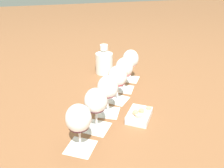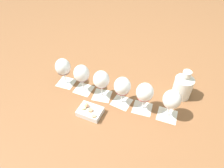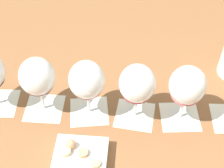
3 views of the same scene
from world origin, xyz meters
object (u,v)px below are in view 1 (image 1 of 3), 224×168
object	(u,v)px
wine_glass_1	(124,69)
wine_glass_2	(117,78)
ceramic_vase	(104,61)
snack_dish	(139,115)
wine_glass_3	(108,89)
wine_glass_0	(131,60)
wine_glass_5	(79,120)
wine_glass_4	(96,102)

from	to	relation	value
wine_glass_1	wine_glass_2	xyz separation A→B (m)	(0.08, 0.11, -0.00)
ceramic_vase	snack_dish	world-z (taller)	ceramic_vase
wine_glass_1	wine_glass_3	xyz separation A→B (m)	(0.16, 0.21, -0.00)
wine_glass_0	wine_glass_1	distance (m)	0.15
wine_glass_5	ceramic_vase	size ratio (longest dim) A/B	0.98
wine_glass_3	wine_glass_1	bearing A→B (deg)	-126.62
wine_glass_0	snack_dish	world-z (taller)	wine_glass_0
wine_glass_3	snack_dish	distance (m)	0.19
wine_glass_5	snack_dish	world-z (taller)	wine_glass_5
wine_glass_4	snack_dish	xyz separation A→B (m)	(-0.21, -0.01, -0.11)
wine_glass_4	wine_glass_3	bearing A→B (deg)	-127.75
ceramic_vase	wine_glass_2	bearing A→B (deg)	85.41
wine_glass_4	wine_glass_1	bearing A→B (deg)	-127.00
wine_glass_3	snack_dish	xyz separation A→B (m)	(-0.13, 0.10, -0.11)
wine_glass_3	snack_dish	bearing A→B (deg)	142.25
wine_glass_3	ceramic_vase	distance (m)	0.50
wine_glass_5	wine_glass_3	bearing A→B (deg)	-129.14
wine_glass_2	snack_dish	bearing A→B (deg)	101.66
wine_glass_0	wine_glass_5	world-z (taller)	same
wine_glass_4	snack_dish	distance (m)	0.24
wine_glass_2	wine_glass_4	distance (m)	0.27
wine_glass_0	wine_glass_2	xyz separation A→B (m)	(0.16, 0.23, 0.00)
snack_dish	wine_glass_3	bearing A→B (deg)	-37.75
wine_glass_5	wine_glass_2	bearing A→B (deg)	-128.80
wine_glass_1	wine_glass_4	size ratio (longest dim) A/B	1.00
wine_glass_0	wine_glass_2	bearing A→B (deg)	55.04
wine_glass_0	wine_glass_1	world-z (taller)	same
wine_glass_1	wine_glass_3	distance (m)	0.27
wine_glass_2	ceramic_vase	world-z (taller)	ceramic_vase
wine_glass_2	wine_glass_5	world-z (taller)	same
wine_glass_4	wine_glass_5	distance (m)	0.14
wine_glass_1	ceramic_vase	world-z (taller)	ceramic_vase
wine_glass_3	snack_dish	world-z (taller)	wine_glass_3
wine_glass_1	snack_dish	size ratio (longest dim) A/B	1.13
wine_glass_3	snack_dish	size ratio (longest dim) A/B	1.13
wine_glass_1	wine_glass_2	world-z (taller)	same
wine_glass_5	ceramic_vase	xyz separation A→B (m)	(-0.29, -0.70, -0.05)
wine_glass_1	wine_glass_5	xyz separation A→B (m)	(0.33, 0.43, -0.00)
wine_glass_2	wine_glass_3	distance (m)	0.14
ceramic_vase	snack_dish	bearing A→B (deg)	91.14
wine_glass_0	wine_glass_5	size ratio (longest dim) A/B	1.00
wine_glass_2	wine_glass_4	size ratio (longest dim) A/B	1.00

